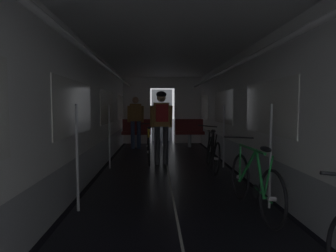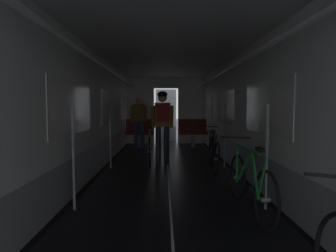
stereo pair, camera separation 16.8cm
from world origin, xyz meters
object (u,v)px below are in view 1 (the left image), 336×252
Objects in this scene: bicycle_green at (254,183)px; bench_seat_far_left at (136,130)px; bicycle_yellow_in_aisle at (148,147)px; bicycle_black at (213,152)px; person_standing_near_bench at (136,119)px; person_cyclist_aisle at (161,119)px; bench_seat_far_right at (189,130)px.

bench_seat_far_left is at bearing 107.35° from bicycle_green.
bench_seat_far_left is 0.58× the size of bicycle_yellow_in_aisle.
bicycle_yellow_in_aisle is (0.47, -2.70, -0.18)m from bench_seat_far_left.
bicycle_black is at bearing -62.72° from bench_seat_far_left.
bench_seat_far_left is 0.58× the size of person_standing_near_bench.
person_cyclist_aisle is (0.79, -2.97, 0.50)m from bench_seat_far_left.
person_standing_near_bench is (0.00, -0.38, 0.41)m from bench_seat_far_left.
bicycle_green reaches higher than bicycle_yellow_in_aisle.
bench_seat_far_left is at bearing 104.83° from person_cyclist_aisle.
bench_seat_far_right is at bearing 71.12° from person_cyclist_aisle.
bicycle_green is at bearing -89.13° from bicycle_black.
person_standing_near_bench is (-1.91, 5.74, 0.59)m from bicycle_green.
bench_seat_far_left is 0.57× the size of person_cyclist_aisle.
person_standing_near_bench reaches higher than bicycle_black.
bench_seat_far_right reaches higher than bicycle_yellow_in_aisle.
bench_seat_far_right is at bearing 63.82° from bicycle_yellow_in_aisle.
person_cyclist_aisle is at bearing -75.17° from bench_seat_far_left.
bench_seat_far_left is 0.58× the size of bicycle_black.
person_standing_near_bench reaches higher than bench_seat_far_left.
bicycle_black is at bearing 90.87° from bicycle_green.
bench_seat_far_left is at bearing 90.41° from person_standing_near_bench.
bicycle_black reaches higher than bicycle_green.
person_standing_near_bench is (-1.87, 3.25, 0.59)m from bicycle_black.
person_standing_near_bench reaches higher than bench_seat_far_right.
bench_seat_far_right is 3.02m from bicycle_yellow_in_aisle.
person_standing_near_bench reaches higher than bicycle_yellow_in_aisle.
person_cyclist_aisle is 1.03× the size of person_standing_near_bench.
bench_seat_far_right is at bearing 91.03° from bicycle_green.
bicycle_green is 2.48m from bicycle_black.
bicycle_green is 1.00× the size of person_standing_near_bench.
bicycle_black is at bearing -88.86° from bench_seat_far_right.
bench_seat_far_right is 3.18m from person_cyclist_aisle.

